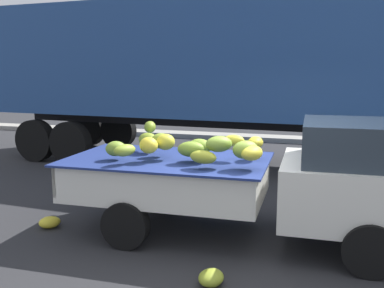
% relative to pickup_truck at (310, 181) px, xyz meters
% --- Properties ---
extents(ground, '(220.00, 220.00, 0.00)m').
position_rel_pickup_truck_xyz_m(ground, '(-0.81, -0.22, -0.89)').
color(ground, '#28282B').
extents(curb_strip, '(80.00, 0.80, 0.16)m').
position_rel_pickup_truck_xyz_m(curb_strip, '(-0.81, 8.62, -0.81)').
color(curb_strip, gray).
rests_on(curb_strip, ground).
extents(pickup_truck, '(5.15, 1.91, 1.70)m').
position_rel_pickup_truck_xyz_m(pickup_truck, '(0.00, 0.00, 0.00)').
color(pickup_truck, silver).
rests_on(pickup_truck, ground).
extents(semi_trailer, '(12.12, 3.21, 3.95)m').
position_rel_pickup_truck_xyz_m(semi_trailer, '(-2.34, 4.53, 1.65)').
color(semi_trailer, navy).
rests_on(semi_trailer, ground).
extents(fallen_banana_bunch_near_tailgate, '(0.41, 0.41, 0.17)m').
position_rel_pickup_truck_xyz_m(fallen_banana_bunch_near_tailgate, '(-3.74, -0.50, -0.81)').
color(fallen_banana_bunch_near_tailgate, yellow).
rests_on(fallen_banana_bunch_near_tailgate, ground).
extents(fallen_banana_bunch_by_wheel, '(0.31, 0.36, 0.17)m').
position_rel_pickup_truck_xyz_m(fallen_banana_bunch_by_wheel, '(-0.98, -1.49, -0.81)').
color(fallen_banana_bunch_by_wheel, '#92A02C').
rests_on(fallen_banana_bunch_by_wheel, ground).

